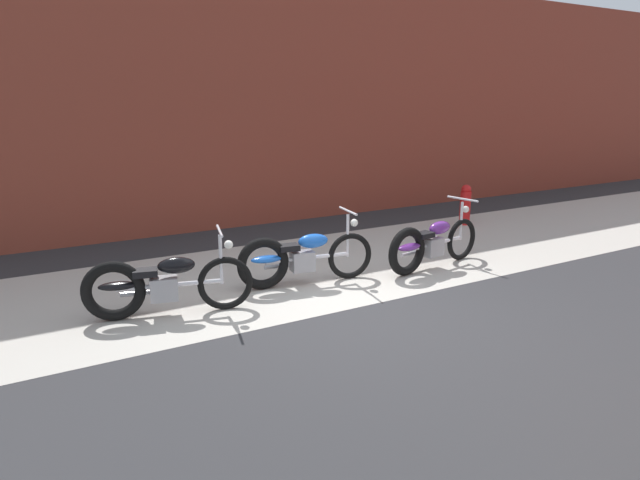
{
  "coord_description": "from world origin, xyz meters",
  "views": [
    {
      "loc": [
        -3.51,
        -5.36,
        2.55
      ],
      "look_at": [
        -0.08,
        0.68,
        0.75
      ],
      "focal_mm": 30.65,
      "sensor_mm": 36.0,
      "label": 1
    }
  ],
  "objects": [
    {
      "name": "motorcycle_purple",
      "position": [
        1.92,
        0.82,
        0.4
      ],
      "size": [
        2.0,
        0.61,
        1.03
      ],
      "rotation": [
        0.0,
        0.0,
        0.16
      ],
      "color": "black",
      "rests_on": "ground"
    },
    {
      "name": "brick_building_wall",
      "position": [
        0.0,
        5.2,
        2.51
      ],
      "size": [
        36.0,
        0.5,
        5.01
      ],
      "primitive_type": "cube",
      "color": "brown",
      "rests_on": "ground"
    },
    {
      "name": "motorcycle_blue",
      "position": [
        -0.17,
        1.15,
        0.4
      ],
      "size": [
        2.0,
        0.64,
        1.03
      ],
      "rotation": [
        0.0,
        0.0,
        -0.15
      ],
      "color": "black",
      "rests_on": "ground"
    },
    {
      "name": "fire_hydrant",
      "position": [
        4.62,
        2.83,
        0.42
      ],
      "size": [
        0.22,
        0.22,
        0.84
      ],
      "color": "red",
      "rests_on": "ground"
    },
    {
      "name": "sidewalk_slab",
      "position": [
        0.0,
        1.75,
        0.0
      ],
      "size": [
        36.0,
        3.5,
        0.01
      ],
      "primitive_type": "cube",
      "color": "#B2ADA3",
      "rests_on": "ground"
    },
    {
      "name": "motorcycle_black",
      "position": [
        -2.15,
        0.97,
        0.4
      ],
      "size": [
        1.97,
        0.75,
        1.03
      ],
      "rotation": [
        0.0,
        0.0,
        -0.24
      ],
      "color": "black",
      "rests_on": "ground"
    },
    {
      "name": "ground_plane",
      "position": [
        0.0,
        0.0,
        0.0
      ],
      "size": [
        80.0,
        80.0,
        0.0
      ],
      "primitive_type": "plane",
      "color": "#2D2D30"
    }
  ]
}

